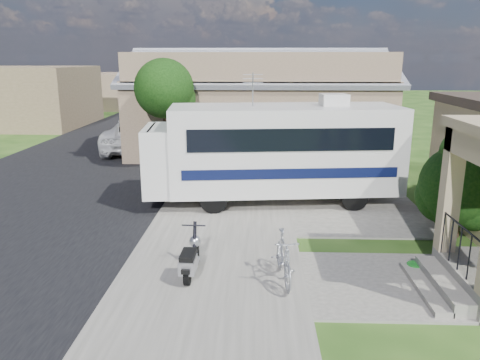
{
  "coord_description": "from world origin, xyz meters",
  "views": [
    {
      "loc": [
        -0.02,
        -9.96,
        4.56
      ],
      "look_at": [
        -0.5,
        2.5,
        1.3
      ],
      "focal_mm": 35.0,
      "sensor_mm": 36.0,
      "label": 1
    }
  ],
  "objects_px": {
    "pickup_truck": "(140,134)",
    "scooter": "(191,259)",
    "shrub": "(463,182)",
    "garden_hose": "(415,268)",
    "motorhome": "(275,149)",
    "van": "(161,117)",
    "bicycle": "(284,260)"
  },
  "relations": [
    {
      "from": "shrub",
      "to": "pickup_truck",
      "type": "xyz_separation_m",
      "value": [
        -11.28,
        11.47,
        -0.61
      ]
    },
    {
      "from": "garden_hose",
      "to": "motorhome",
      "type": "bearing_deg",
      "value": 120.16
    },
    {
      "from": "shrub",
      "to": "scooter",
      "type": "relative_size",
      "value": 1.91
    },
    {
      "from": "motorhome",
      "to": "pickup_truck",
      "type": "bearing_deg",
      "value": 121.0
    },
    {
      "from": "shrub",
      "to": "bicycle",
      "type": "bearing_deg",
      "value": -148.75
    },
    {
      "from": "bicycle",
      "to": "van",
      "type": "height_order",
      "value": "van"
    },
    {
      "from": "scooter",
      "to": "bicycle",
      "type": "xyz_separation_m",
      "value": [
        1.95,
        -0.15,
        0.07
      ]
    },
    {
      "from": "shrub",
      "to": "garden_hose",
      "type": "relative_size",
      "value": 8.21
    },
    {
      "from": "shrub",
      "to": "van",
      "type": "relative_size",
      "value": 0.49
    },
    {
      "from": "motorhome",
      "to": "scooter",
      "type": "bearing_deg",
      "value": -115.3
    },
    {
      "from": "motorhome",
      "to": "bicycle",
      "type": "distance_m",
      "value": 5.85
    },
    {
      "from": "bicycle",
      "to": "shrub",
      "type": "bearing_deg",
      "value": 25.22
    },
    {
      "from": "shrub",
      "to": "pickup_truck",
      "type": "height_order",
      "value": "shrub"
    },
    {
      "from": "shrub",
      "to": "van",
      "type": "height_order",
      "value": "shrub"
    },
    {
      "from": "motorhome",
      "to": "pickup_truck",
      "type": "height_order",
      "value": "motorhome"
    },
    {
      "from": "pickup_truck",
      "to": "scooter",
      "type": "bearing_deg",
      "value": 104.82
    },
    {
      "from": "motorhome",
      "to": "garden_hose",
      "type": "bearing_deg",
      "value": -65.9
    },
    {
      "from": "scooter",
      "to": "bicycle",
      "type": "relative_size",
      "value": 0.87
    },
    {
      "from": "scooter",
      "to": "garden_hose",
      "type": "bearing_deg",
      "value": 7.38
    },
    {
      "from": "bicycle",
      "to": "garden_hose",
      "type": "xyz_separation_m",
      "value": [
        2.93,
        0.65,
        -0.44
      ]
    },
    {
      "from": "shrub",
      "to": "pickup_truck",
      "type": "distance_m",
      "value": 16.1
    },
    {
      "from": "scooter",
      "to": "van",
      "type": "bearing_deg",
      "value": 104.48
    },
    {
      "from": "pickup_truck",
      "to": "van",
      "type": "xyz_separation_m",
      "value": [
        -0.32,
        6.93,
        -0.0
      ]
    },
    {
      "from": "scooter",
      "to": "garden_hose",
      "type": "distance_m",
      "value": 4.92
    },
    {
      "from": "scooter",
      "to": "pickup_truck",
      "type": "distance_m",
      "value": 14.93
    },
    {
      "from": "van",
      "to": "pickup_truck",
      "type": "bearing_deg",
      "value": -80.3
    },
    {
      "from": "shrub",
      "to": "pickup_truck",
      "type": "bearing_deg",
      "value": 134.5
    },
    {
      "from": "shrub",
      "to": "van",
      "type": "distance_m",
      "value": 21.75
    },
    {
      "from": "shrub",
      "to": "motorhome",
      "type": "bearing_deg",
      "value": 149.2
    },
    {
      "from": "van",
      "to": "bicycle",
      "type": "bearing_deg",
      "value": -65.08
    },
    {
      "from": "shrub",
      "to": "bicycle",
      "type": "xyz_separation_m",
      "value": [
        -4.75,
        -2.88,
        -0.95
      ]
    },
    {
      "from": "motorhome",
      "to": "scooter",
      "type": "distance_m",
      "value": 6.04
    }
  ]
}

